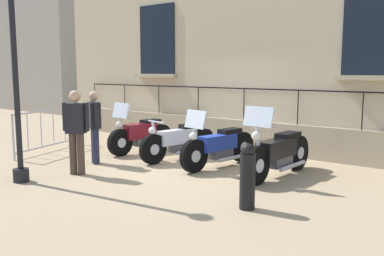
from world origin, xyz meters
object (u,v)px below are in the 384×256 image
pedestrian_standing (94,123)px  motorcycle_black (278,153)px  motorcycle_blue (219,147)px  pedestrian_walking (76,128)px  motorcycle_maroon (141,135)px  motorcycle_white (179,141)px  lamppost (14,60)px  crowd_barrier (47,129)px  bollard (247,176)px

pedestrian_standing → motorcycle_black: bearing=110.5°
motorcycle_blue → pedestrian_walking: size_ratio=1.29×
motorcycle_black → pedestrian_walking: bearing=-55.2°
motorcycle_maroon → motorcycle_white: (0.04, 1.25, -0.02)m
lamppost → crowd_barrier: (-1.96, -2.11, -1.62)m
motorcycle_white → pedestrian_standing: bearing=-39.4°
motorcycle_black → crowd_barrier: (1.20, -5.64, 0.11)m
lamppost → pedestrian_standing: lamppost is taller
motorcycle_maroon → motorcycle_blue: size_ratio=0.90×
pedestrian_walking → crowd_barrier: bearing=-111.9°
motorcycle_black → pedestrian_walking: 3.88m
pedestrian_standing → bollard: bearing=81.5°
motorcycle_black → crowd_barrier: 5.77m
pedestrian_walking → motorcycle_black: bearing=124.8°
pedestrian_standing → pedestrian_walking: size_ratio=0.96×
motorcycle_blue → bollard: 2.67m
crowd_barrier → bollard: crowd_barrier is taller
motorcycle_maroon → crowd_barrier: (1.31, -1.92, 0.13)m
crowd_barrier → pedestrian_walking: bearing=68.1°
lamppost → motorcycle_white: bearing=161.8°
motorcycle_white → motorcycle_black: (0.07, 2.47, 0.03)m
bollard → pedestrian_walking: 3.68m
crowd_barrier → pedestrian_standing: 2.03m
lamppost → pedestrian_standing: (-1.80, -0.11, -1.31)m
motorcycle_blue → motorcycle_white: bearing=-94.3°
motorcycle_maroon → motorcycle_blue: (0.13, 2.39, -0.00)m
bollard → lamppost: bearing=-73.5°
crowd_barrier → pedestrian_walking: 2.69m
motorcycle_black → motorcycle_maroon: bearing=-91.7°
motorcycle_white → motorcycle_black: motorcycle_black is taller
motorcycle_maroon → bollard: 4.69m
motorcycle_black → pedestrian_walking: pedestrian_walking is taller
motorcycle_maroon → motorcycle_black: bearing=88.3°
pedestrian_standing → pedestrian_walking: (0.84, 0.48, 0.04)m
motorcycle_black → pedestrian_walking: (2.20, -3.17, 0.47)m
motorcycle_white → bollard: 3.59m
crowd_barrier → bollard: (0.77, 6.12, -0.08)m
motorcycle_maroon → pedestrian_standing: bearing=3.1°
motorcycle_maroon → lamppost: (3.28, 0.19, 1.75)m
motorcycle_maroon → lamppost: size_ratio=0.44×
motorcycle_white → lamppost: size_ratio=0.50×
motorcycle_white → pedestrian_walking: size_ratio=1.31×
pedestrian_walking → lamppost: bearing=-20.7°
motorcycle_maroon → motorcycle_black: 3.72m
motorcycle_white → pedestrian_standing: pedestrian_standing is taller
motorcycle_white → motorcycle_black: size_ratio=0.95×
motorcycle_black → bollard: size_ratio=2.31×
pedestrian_walking → bollard: bearing=93.5°
motorcycle_blue → bollard: motorcycle_blue is taller
crowd_barrier → bollard: 6.17m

